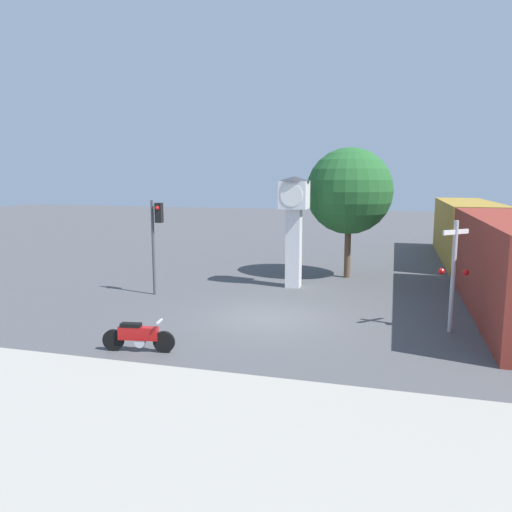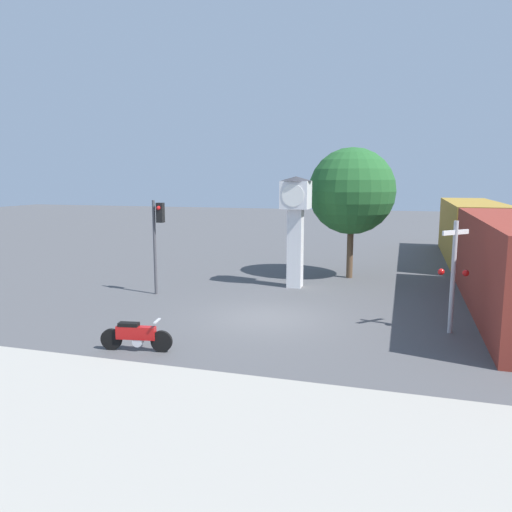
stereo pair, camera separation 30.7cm
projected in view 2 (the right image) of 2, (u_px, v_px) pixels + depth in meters
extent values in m
plane|color=#4C4C4F|center=(266.00, 318.00, 17.22)|extent=(120.00, 120.00, 0.00)
cube|color=#9E998E|center=(151.00, 431.00, 9.40)|extent=(36.00, 6.00, 0.10)
cylinder|color=black|center=(162.00, 341.00, 13.79)|extent=(0.61, 0.20, 0.61)
cylinder|color=black|center=(111.00, 339.00, 13.97)|extent=(0.61, 0.20, 0.61)
cube|color=#B71414|center=(136.00, 333.00, 13.84)|extent=(1.13, 0.40, 0.36)
cube|color=black|center=(129.00, 324.00, 13.83)|extent=(0.60, 0.32, 0.10)
cylinder|color=silver|center=(138.00, 341.00, 13.88)|extent=(0.31, 0.24, 0.28)
cube|color=silver|center=(157.00, 321.00, 13.71)|extent=(0.13, 0.45, 0.04)
cube|color=white|center=(295.00, 248.00, 21.81)|extent=(0.62, 0.62, 3.46)
cube|color=white|center=(296.00, 195.00, 21.45)|extent=(1.19, 1.19, 1.19)
cylinder|color=white|center=(293.00, 195.00, 20.87)|extent=(0.95, 0.02, 0.95)
cone|color=#333338|center=(296.00, 179.00, 21.34)|extent=(1.42, 1.42, 0.20)
cube|color=olive|center=(471.00, 231.00, 29.26)|extent=(2.80, 11.88, 3.40)
cylinder|color=#47474C|center=(155.00, 248.00, 20.44)|extent=(0.12, 0.12, 3.89)
cube|color=black|center=(160.00, 213.00, 20.13)|extent=(0.28, 0.24, 0.80)
sphere|color=red|center=(158.00, 208.00, 19.96)|extent=(0.16, 0.16, 0.16)
cylinder|color=#B7B7BC|center=(453.00, 278.00, 15.27)|extent=(0.14, 0.14, 3.50)
cube|color=white|center=(456.00, 232.00, 15.06)|extent=(0.82, 0.82, 0.14)
sphere|color=red|center=(441.00, 272.00, 15.30)|extent=(0.20, 0.20, 0.20)
sphere|color=red|center=(466.00, 273.00, 15.10)|extent=(0.20, 0.20, 0.20)
cylinder|color=brown|center=(350.00, 252.00, 23.94)|extent=(0.30, 0.30, 2.53)
sphere|color=#235B28|center=(352.00, 191.00, 23.50)|extent=(4.08, 4.08, 4.08)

